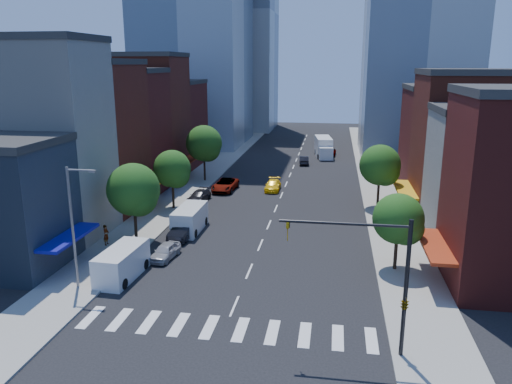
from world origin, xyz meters
TOP-DOWN VIEW (x-y plane):
  - ground at (0.00, 0.00)m, footprint 220.00×220.00m
  - sidewalk_left at (-12.50, 40.00)m, footprint 5.00×120.00m
  - sidewalk_right at (12.50, 40.00)m, footprint 5.00×120.00m
  - crosswalk at (0.00, -3.00)m, footprint 19.00×3.00m
  - bldg_left_1 at (-21.00, 12.00)m, footprint 12.00×8.00m
  - bldg_left_2 at (-21.00, 20.50)m, footprint 12.00×9.00m
  - bldg_left_3 at (-21.00, 29.00)m, footprint 12.00×8.00m
  - bldg_left_4 at (-21.00, 37.50)m, footprint 12.00×9.00m
  - bldg_left_5 at (-21.00, 47.00)m, footprint 12.00×10.00m
  - bldg_right_1 at (21.00, 15.00)m, footprint 12.00×8.00m
  - bldg_right_2 at (21.00, 24.00)m, footprint 12.00×10.00m
  - bldg_right_3 at (21.00, 34.00)m, footprint 12.00×10.00m
  - tower_far_w at (-18.00, 95.00)m, footprint 18.00×18.00m
  - traffic_signal at (9.94, -4.50)m, footprint 7.24×2.24m
  - streetlight at (-11.81, 1.00)m, footprint 2.25×0.25m
  - tree_left_near at (-11.35, 10.92)m, footprint 4.80×4.80m
  - tree_left_mid at (-11.35, 21.92)m, footprint 4.20×4.20m
  - tree_left_far at (-11.35, 35.92)m, footprint 5.00×5.00m
  - tree_right_near at (11.65, 7.92)m, footprint 4.00×4.00m
  - tree_right_far at (11.65, 25.92)m, footprint 4.60×4.60m
  - parked_car_front at (-7.50, 7.51)m, footprint 2.00×4.02m
  - parked_car_second at (-7.50, 12.87)m, footprint 2.02×4.96m
  - parked_car_third at (-7.50, 31.14)m, footprint 2.92×5.78m
  - parked_car_rear at (-9.50, 25.58)m, footprint 2.39×4.70m
  - cargo_van_near at (-9.51, 3.16)m, footprint 2.51×5.68m
  - cargo_van_far at (-7.50, 14.80)m, footprint 2.35×5.70m
  - taxi at (-1.38, 32.33)m, footprint 1.94×4.63m
  - traffic_car_oncoming at (1.50, 50.47)m, footprint 1.81×4.27m
  - traffic_car_far at (5.71, 59.28)m, footprint 2.10×4.73m
  - box_truck at (4.50, 58.00)m, footprint 3.57×8.68m
  - pedestrian_near at (-13.76, 9.55)m, footprint 0.46×0.69m
  - pedestrian_far at (-10.50, 3.27)m, footprint 0.93×1.01m

SIDE VIEW (x-z plane):
  - ground at x=0.00m, z-range 0.00..0.00m
  - crosswalk at x=0.00m, z-range 0.00..0.01m
  - sidewalk_left at x=-12.50m, z-range 0.00..0.15m
  - sidewalk_right at x=12.50m, z-range 0.00..0.15m
  - parked_car_rear at x=-9.50m, z-range 0.00..1.31m
  - parked_car_front at x=-7.50m, z-range 0.00..1.32m
  - taxi at x=-1.38m, z-range 0.00..1.34m
  - traffic_car_oncoming at x=1.50m, z-range 0.00..1.37m
  - parked_car_third at x=-7.50m, z-range 0.00..1.57m
  - traffic_car_far at x=5.71m, z-range 0.00..1.58m
  - parked_car_second at x=-7.50m, z-range 0.00..1.60m
  - pedestrian_far at x=-10.50m, z-range 0.15..1.83m
  - pedestrian_near at x=-13.76m, z-range 0.15..2.02m
  - cargo_van_near at x=-9.51m, z-range -0.01..2.36m
  - cargo_van_far at x=-7.50m, z-range -0.01..2.41m
  - box_truck at x=4.50m, z-range -0.09..3.30m
  - traffic_signal at x=9.94m, z-range 0.16..8.16m
  - tree_right_near at x=11.65m, z-range 1.09..7.29m
  - tree_left_mid at x=-11.35m, z-range 1.20..7.85m
  - tree_right_far at x=11.65m, z-range 1.26..8.46m
  - tree_left_near at x=-11.35m, z-range 1.22..8.52m
  - tree_left_far at x=-11.35m, z-range 1.33..9.08m
  - streetlight at x=-11.81m, z-range 0.78..9.78m
  - bldg_right_1 at x=21.00m, z-range 0.00..12.00m
  - bldg_left_5 at x=-21.00m, z-range 0.00..13.00m
  - bldg_right_3 at x=21.00m, z-range 0.00..13.00m
  - bldg_left_3 at x=-21.00m, z-range 0.00..15.00m
  - bldg_right_2 at x=21.00m, z-range 0.00..15.00m
  - bldg_left_2 at x=-21.00m, z-range 0.00..16.00m
  - bldg_left_4 at x=-21.00m, z-range 0.00..17.00m
  - bldg_left_1 at x=-21.00m, z-range 0.00..18.00m
  - tower_far_w at x=-18.00m, z-range 0.00..56.00m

